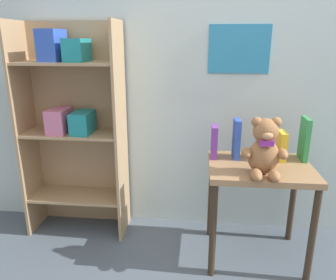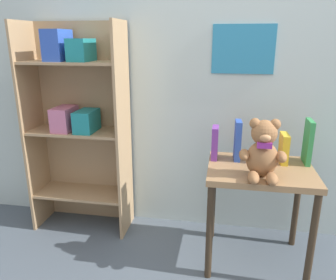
{
  "view_description": "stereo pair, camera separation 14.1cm",
  "coord_description": "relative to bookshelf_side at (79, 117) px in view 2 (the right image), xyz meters",
  "views": [
    {
      "loc": [
        -0.17,
        -0.93,
        1.35
      ],
      "look_at": [
        -0.37,
        0.99,
        0.75
      ],
      "focal_mm": 35.0,
      "sensor_mm": 36.0,
      "label": 1
    },
    {
      "loc": [
        -0.03,
        -0.91,
        1.35
      ],
      "look_at": [
        -0.37,
        0.99,
        0.75
      ],
      "focal_mm": 35.0,
      "sensor_mm": 36.0,
      "label": 2
    }
  ],
  "objects": [
    {
      "name": "wall_back",
      "position": [
        1.04,
        0.16,
        0.42
      ],
      "size": [
        4.8,
        0.07,
        2.5
      ],
      "color": "silver",
      "rests_on": "ground_plane"
    },
    {
      "name": "bookshelf_side",
      "position": [
        0.0,
        0.0,
        0.0
      ],
      "size": [
        0.69,
        0.3,
        1.47
      ],
      "color": "tan",
      "rests_on": "ground_plane"
    },
    {
      "name": "display_table",
      "position": [
        1.23,
        -0.25,
        -0.3
      ],
      "size": [
        0.61,
        0.48,
        0.63
      ],
      "color": "#9E754C",
      "rests_on": "ground_plane"
    },
    {
      "name": "teddy_bear",
      "position": [
        1.22,
        -0.38,
        -0.05
      ],
      "size": [
        0.25,
        0.23,
        0.33
      ],
      "color": "#99663D",
      "rests_on": "display_table"
    },
    {
      "name": "book_standing_purple",
      "position": [
        0.96,
        -0.13,
        -0.09
      ],
      "size": [
        0.04,
        0.12,
        0.21
      ],
      "primitive_type": "cube",
      "rotation": [
        0.0,
        0.0,
        -0.0
      ],
      "color": "purple",
      "rests_on": "display_table"
    },
    {
      "name": "book_standing_blue",
      "position": [
        1.09,
        -0.13,
        -0.07
      ],
      "size": [
        0.04,
        0.11,
        0.25
      ],
      "primitive_type": "cube",
      "rotation": [
        0.0,
        0.0,
        0.05
      ],
      "color": "#2D51B7",
      "rests_on": "display_table"
    },
    {
      "name": "book_standing_pink",
      "position": [
        1.23,
        -0.12,
        -0.08
      ],
      "size": [
        0.03,
        0.1,
        0.23
      ],
      "primitive_type": "cube",
      "rotation": [
        0.0,
        0.0,
        -0.03
      ],
      "color": "#D17093",
      "rests_on": "display_table"
    },
    {
      "name": "book_standing_yellow",
      "position": [
        1.37,
        -0.13,
        -0.11
      ],
      "size": [
        0.04,
        0.14,
        0.18
      ],
      "primitive_type": "cube",
      "rotation": [
        0.0,
        0.0,
        0.02
      ],
      "color": "gold",
      "rests_on": "display_table"
    },
    {
      "name": "book_standing_green",
      "position": [
        1.51,
        -0.11,
        -0.06
      ],
      "size": [
        0.03,
        0.15,
        0.27
      ],
      "primitive_type": "cube",
      "rotation": [
        0.0,
        0.0,
        -0.02
      ],
      "color": "#33934C",
      "rests_on": "display_table"
    }
  ]
}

